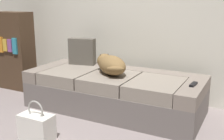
# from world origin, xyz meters

# --- Properties ---
(couch) EXTENTS (2.02, 0.85, 0.44)m
(couch) POSITION_xyz_m (0.00, 0.96, 0.22)
(couch) COLOR slate
(couch) RESTS_ON ground
(dog_tan) EXTENTS (0.56, 0.50, 0.21)m
(dog_tan) POSITION_xyz_m (-0.03, 0.93, 0.55)
(dog_tan) COLOR olive
(dog_tan) RESTS_ON couch
(tv_remote) EXTENTS (0.06, 0.15, 0.02)m
(tv_remote) POSITION_xyz_m (0.91, 0.91, 0.45)
(tv_remote) COLOR black
(tv_remote) RESTS_ON couch
(throw_pillow) EXTENTS (0.36, 0.19, 0.34)m
(throw_pillow) POSITION_xyz_m (-0.58, 1.19, 0.61)
(throw_pillow) COLOR #554F46
(throw_pillow) RESTS_ON couch
(handbag) EXTENTS (0.32, 0.18, 0.38)m
(handbag) POSITION_xyz_m (-0.30, -0.02, 0.13)
(handbag) COLOR white
(handbag) RESTS_ON ground
(bookshelf) EXTENTS (0.56, 0.30, 1.10)m
(bookshelf) POSITION_xyz_m (-1.67, 1.06, 0.55)
(bookshelf) COLOR #473221
(bookshelf) RESTS_ON ground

